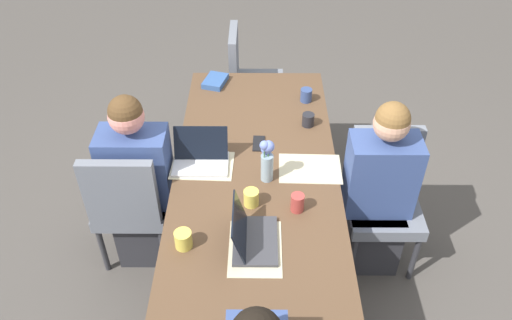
# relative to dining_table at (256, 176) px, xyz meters

# --- Properties ---
(ground_plane) EXTENTS (10.00, 10.00, 0.00)m
(ground_plane) POSITION_rel_dining_table_xyz_m (0.00, 0.00, -0.65)
(ground_plane) COLOR #4C4742
(dining_table) EXTENTS (2.13, 0.95, 0.73)m
(dining_table) POSITION_rel_dining_table_xyz_m (0.00, 0.00, 0.00)
(dining_table) COLOR brown
(dining_table) RESTS_ON ground_plane
(chair_far_left_near) EXTENTS (0.44, 0.44, 0.90)m
(chair_far_left_near) POSITION_rel_dining_table_xyz_m (-0.06, 0.77, -0.16)
(chair_far_left_near) COLOR slate
(chair_far_left_near) RESTS_ON ground_plane
(person_far_left_near) EXTENTS (0.36, 0.40, 1.19)m
(person_far_left_near) POSITION_rel_dining_table_xyz_m (0.01, 0.71, -0.13)
(person_far_left_near) COLOR #2D2D33
(person_far_left_near) RESTS_ON ground_plane
(chair_near_left_mid) EXTENTS (0.44, 0.44, 0.90)m
(chair_near_left_mid) POSITION_rel_dining_table_xyz_m (0.03, -0.79, -0.16)
(chair_near_left_mid) COLOR slate
(chair_near_left_mid) RESTS_ON ground_plane
(person_near_left_mid) EXTENTS (0.36, 0.40, 1.19)m
(person_near_left_mid) POSITION_rel_dining_table_xyz_m (-0.04, -0.73, -0.13)
(person_near_left_mid) COLOR #2D2D33
(person_near_left_mid) RESTS_ON ground_plane
(chair_head_right_right_near) EXTENTS (0.44, 0.44, 0.90)m
(chair_head_right_right_near) POSITION_rel_dining_table_xyz_m (1.39, 0.07, -0.16)
(chair_head_right_right_near) COLOR slate
(chair_head_right_right_near) RESTS_ON ground_plane
(flower_vase) EXTENTS (0.09, 0.08, 0.28)m
(flower_vase) POSITION_rel_dining_table_xyz_m (-0.10, -0.06, 0.22)
(flower_vase) COLOR #8EA8B7
(flower_vase) RESTS_ON dining_table
(placemat_far_left_near) EXTENTS (0.27, 0.37, 0.00)m
(placemat_far_left_near) POSITION_rel_dining_table_xyz_m (0.01, 0.31, 0.07)
(placemat_far_left_near) COLOR beige
(placemat_far_left_near) RESTS_ON dining_table
(placemat_near_left_mid) EXTENTS (0.27, 0.37, 0.00)m
(placemat_near_left_mid) POSITION_rel_dining_table_xyz_m (-0.02, -0.31, 0.07)
(placemat_near_left_mid) COLOR beige
(placemat_near_left_mid) RESTS_ON dining_table
(placemat_head_left_left_far) EXTENTS (0.36, 0.26, 0.00)m
(placemat_head_left_left_far) POSITION_rel_dining_table_xyz_m (-0.62, -0.00, 0.07)
(placemat_head_left_left_far) COLOR beige
(placemat_head_left_left_far) RESTS_ON dining_table
(laptop_far_left_near) EXTENTS (0.22, 0.32, 0.20)m
(laptop_far_left_near) POSITION_rel_dining_table_xyz_m (0.03, 0.32, 0.11)
(laptop_far_left_near) COLOR silver
(laptop_far_left_near) RESTS_ON dining_table
(laptop_head_left_left_far) EXTENTS (0.32, 0.22, 0.21)m
(laptop_head_left_left_far) POSITION_rel_dining_table_xyz_m (-0.58, 0.02, 0.12)
(laptop_head_left_left_far) COLOR #38383D
(laptop_head_left_left_far) RESTS_ON dining_table
(coffee_mug_near_left) EXTENTS (0.08, 0.08, 0.09)m
(coffee_mug_near_left) POSITION_rel_dining_table_xyz_m (0.70, -0.34, 0.12)
(coffee_mug_near_left) COLOR #33477A
(coffee_mug_near_left) RESTS_ON dining_table
(coffee_mug_near_right) EXTENTS (0.08, 0.08, 0.08)m
(coffee_mug_near_right) POSITION_rel_dining_table_xyz_m (0.41, -0.33, 0.11)
(coffee_mug_near_right) COLOR #232328
(coffee_mug_near_right) RESTS_ON dining_table
(coffee_mug_centre_left) EXTENTS (0.09, 0.09, 0.09)m
(coffee_mug_centre_left) POSITION_rel_dining_table_xyz_m (-0.60, 0.35, 0.12)
(coffee_mug_centre_left) COLOR #DBC64C
(coffee_mug_centre_left) RESTS_ON dining_table
(coffee_mug_centre_right) EXTENTS (0.07, 0.07, 0.10)m
(coffee_mug_centre_right) POSITION_rel_dining_table_xyz_m (-0.35, -0.22, 0.12)
(coffee_mug_centre_right) COLOR #AD3D38
(coffee_mug_centre_right) RESTS_ON dining_table
(coffee_mug_far_left) EXTENTS (0.08, 0.08, 0.09)m
(coffee_mug_far_left) POSITION_rel_dining_table_xyz_m (-0.31, 0.02, 0.12)
(coffee_mug_far_left) COLOR #DBC64C
(coffee_mug_far_left) RESTS_ON dining_table
(book_red_cover) EXTENTS (0.23, 0.19, 0.04)m
(book_red_cover) POSITION_rel_dining_table_xyz_m (0.92, 0.30, 0.09)
(book_red_cover) COLOR #335693
(book_red_cover) RESTS_ON dining_table
(phone_black) EXTENTS (0.15, 0.08, 0.01)m
(phone_black) POSITION_rel_dining_table_xyz_m (0.21, -0.02, 0.08)
(phone_black) COLOR black
(phone_black) RESTS_ON dining_table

